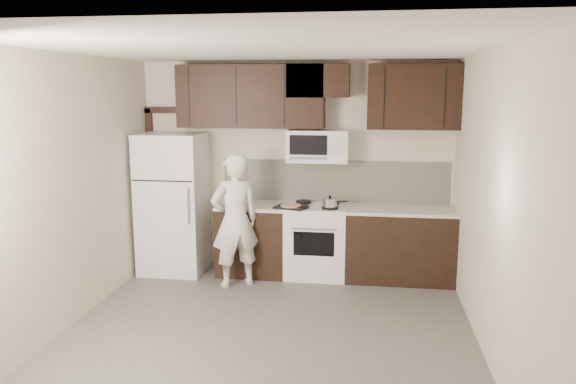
% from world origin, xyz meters
% --- Properties ---
extents(floor, '(4.50, 4.50, 0.00)m').
position_xyz_m(floor, '(0.00, 0.00, 0.00)').
color(floor, '#595653').
rests_on(floor, ground).
extents(back_wall, '(4.00, 0.00, 4.00)m').
position_xyz_m(back_wall, '(0.00, 2.25, 1.35)').
color(back_wall, beige).
rests_on(back_wall, ground).
extents(ceiling, '(4.50, 4.50, 0.00)m').
position_xyz_m(ceiling, '(0.00, 0.00, 2.70)').
color(ceiling, white).
rests_on(ceiling, back_wall).
extents(counter_run, '(2.95, 0.64, 0.91)m').
position_xyz_m(counter_run, '(0.60, 1.94, 0.46)').
color(counter_run, black).
rests_on(counter_run, floor).
extents(stove, '(0.76, 0.66, 0.94)m').
position_xyz_m(stove, '(0.30, 1.94, 0.46)').
color(stove, white).
rests_on(stove, floor).
extents(backsplash, '(2.90, 0.02, 0.54)m').
position_xyz_m(backsplash, '(0.50, 2.24, 1.18)').
color(backsplash, beige).
rests_on(backsplash, counter_run).
extents(upper_cabinets, '(3.48, 0.35, 0.78)m').
position_xyz_m(upper_cabinets, '(0.21, 2.08, 2.28)').
color(upper_cabinets, black).
rests_on(upper_cabinets, back_wall).
extents(microwave, '(0.76, 0.42, 0.40)m').
position_xyz_m(microwave, '(0.30, 2.06, 1.65)').
color(microwave, white).
rests_on(microwave, upper_cabinets).
extents(refrigerator, '(0.80, 0.76, 1.80)m').
position_xyz_m(refrigerator, '(-1.55, 1.89, 0.90)').
color(refrigerator, white).
rests_on(refrigerator, floor).
extents(door_trim, '(0.50, 0.08, 2.12)m').
position_xyz_m(door_trim, '(-1.92, 2.21, 1.25)').
color(door_trim, black).
rests_on(door_trim, floor).
extents(saucepan, '(0.30, 0.17, 0.17)m').
position_xyz_m(saucepan, '(0.48, 1.79, 0.98)').
color(saucepan, silver).
rests_on(saucepan, stove).
extents(baking_tray, '(0.43, 0.36, 0.02)m').
position_xyz_m(baking_tray, '(-0.00, 1.78, 0.92)').
color(baking_tray, black).
rests_on(baking_tray, counter_run).
extents(pizza, '(0.31, 0.31, 0.02)m').
position_xyz_m(pizza, '(-0.00, 1.78, 0.94)').
color(pizza, beige).
rests_on(pizza, baking_tray).
extents(person, '(0.70, 0.64, 1.61)m').
position_xyz_m(person, '(-0.63, 1.44, 0.81)').
color(person, white).
rests_on(person, floor).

